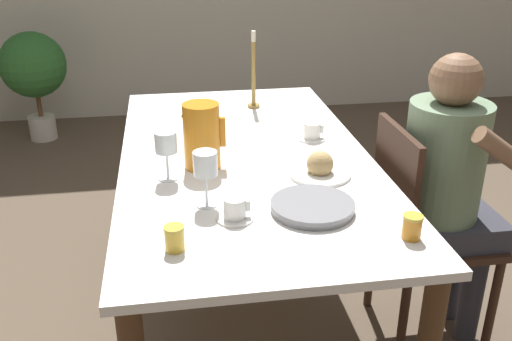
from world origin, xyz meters
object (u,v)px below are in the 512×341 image
at_px(wine_glass_juice, 205,167).
at_px(jam_jar_amber, 174,237).
at_px(serving_tray, 312,206).
at_px(bread_plate, 320,168).
at_px(jam_jar_red, 412,226).
at_px(person_seated, 450,179).
at_px(red_pitcher, 202,136).
at_px(wine_glass_water, 166,144).
at_px(teacup_across, 312,132).
at_px(candlestick_tall, 254,78).
at_px(teacup_near_person, 235,210).
at_px(potted_plant, 33,69).
at_px(chair_person_side, 420,228).

distance_m(wine_glass_juice, jam_jar_amber, 0.30).
xyz_separation_m(serving_tray, bread_plate, (0.09, 0.26, 0.01)).
distance_m(bread_plate, jam_jar_red, 0.50).
xyz_separation_m(person_seated, jam_jar_red, (-0.37, -0.48, 0.10)).
bearing_deg(red_pitcher, person_seated, -8.23).
bearing_deg(jam_jar_red, serving_tray, 139.19).
xyz_separation_m(wine_glass_water, wine_glass_juice, (0.12, -0.22, 0.00)).
xyz_separation_m(red_pitcher, teacup_across, (0.47, 0.21, -0.09)).
xyz_separation_m(jam_jar_amber, candlestick_tall, (0.42, 1.25, 0.11)).
height_order(red_pitcher, teacup_across, red_pitcher).
bearing_deg(person_seated, bread_plate, -89.19).
bearing_deg(jam_jar_amber, wine_glass_water, 91.22).
height_order(teacup_across, serving_tray, teacup_across).
distance_m(wine_glass_water, teacup_near_person, 0.40).
bearing_deg(teacup_across, teacup_near_person, -122.59).
distance_m(teacup_near_person, jam_jar_amber, 0.24).
height_order(teacup_across, potted_plant, same).
height_order(jam_jar_red, candlestick_tall, candlestick_tall).
bearing_deg(jam_jar_red, bread_plate, 107.60).
height_order(wine_glass_water, teacup_near_person, wine_glass_water).
relative_size(chair_person_side, jam_jar_amber, 12.34).
relative_size(teacup_near_person, jam_jar_amber, 1.59).
xyz_separation_m(teacup_near_person, jam_jar_red, (0.49, -0.20, 0.01)).
relative_size(chair_person_side, candlestick_tall, 2.49).
bearing_deg(teacup_near_person, potted_plant, 111.92).
bearing_deg(wine_glass_water, wine_glass_juice, -61.67).
bearing_deg(candlestick_tall, jam_jar_amber, -108.46).
height_order(serving_tray, potted_plant, potted_plant).
relative_size(person_seated, bread_plate, 5.29).
relative_size(wine_glass_juice, jam_jar_amber, 2.49).
relative_size(serving_tray, jam_jar_amber, 3.60).
bearing_deg(chair_person_side, red_pitcher, -97.68).
xyz_separation_m(jam_jar_red, potted_plant, (-1.68, 3.14, -0.25)).
bearing_deg(teacup_across, potted_plant, 124.53).
xyz_separation_m(wine_glass_juice, bread_plate, (0.42, 0.17, -0.11)).
xyz_separation_m(red_pitcher, serving_tray, (0.32, -0.40, -0.11)).
bearing_deg(jam_jar_red, wine_glass_juice, 152.04).
xyz_separation_m(red_pitcher, potted_plant, (-1.11, 2.52, -0.33)).
bearing_deg(teacup_across, chair_person_side, -41.52).
distance_m(person_seated, teacup_near_person, 0.91).
bearing_deg(person_seated, red_pitcher, -98.23).
xyz_separation_m(wine_glass_water, potted_plant, (-0.98, 2.61, -0.34)).
height_order(serving_tray, jam_jar_amber, jam_jar_amber).
xyz_separation_m(person_seated, teacup_near_person, (-0.86, -0.28, 0.09)).
xyz_separation_m(chair_person_side, candlestick_tall, (-0.55, 0.80, 0.42)).
xyz_separation_m(teacup_across, serving_tray, (-0.15, -0.62, -0.02)).
relative_size(red_pitcher, candlestick_tall, 0.66).
xyz_separation_m(chair_person_side, jam_jar_amber, (-0.96, -0.46, 0.32)).
relative_size(jam_jar_red, potted_plant, 0.09).
bearing_deg(potted_plant, serving_tray, -63.89).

